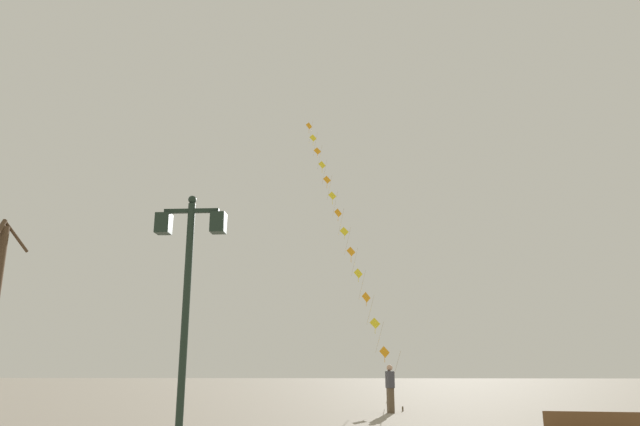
{
  "coord_description": "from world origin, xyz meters",
  "views": [
    {
      "loc": [
        0.92,
        -1.81,
        1.57
      ],
      "look_at": [
        -0.44,
        20.24,
        7.48
      ],
      "focal_mm": 32.71,
      "sensor_mm": 36.0,
      "label": 1
    }
  ],
  "objects": [
    {
      "name": "kite_train",
      "position": [
        0.17,
        28.17,
        9.17
      ],
      "size": [
        4.88,
        12.42,
        17.41
      ],
      "color": "brown",
      "rests_on": "ground_plane"
    },
    {
      "name": "kite_flyer",
      "position": [
        2.13,
        20.72,
        0.9
      ],
      "size": [
        0.33,
        0.63,
        1.71
      ],
      "rotation": [
        0.0,
        0.0,
        1.83
      ],
      "color": "brown",
      "rests_on": "ground_plane"
    },
    {
      "name": "ground_plane",
      "position": [
        0.0,
        20.0,
        0.0
      ],
      "size": [
        160.0,
        160.0,
        0.0
      ],
      "primitive_type": "plane",
      "color": "gray"
    },
    {
      "name": "twin_lantern_lamp_post",
      "position": [
        -2.27,
        9.03,
        3.37
      ],
      "size": [
        1.36,
        0.28,
        4.87
      ],
      "color": "#1E2D23",
      "rests_on": "ground_plane"
    }
  ]
}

